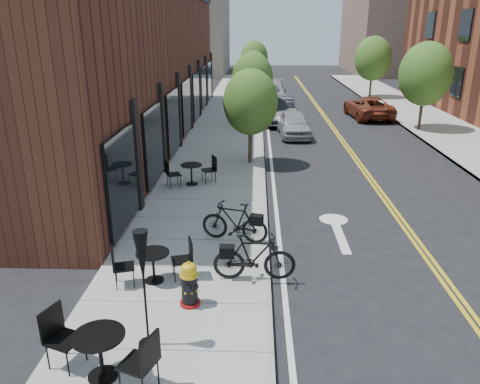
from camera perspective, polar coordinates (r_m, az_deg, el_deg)
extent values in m
plane|color=black|center=(11.22, 3.65, -9.80)|extent=(120.00, 120.00, 0.00)
cube|color=#9E9B93|center=(20.57, -2.64, 4.31)|extent=(4.00, 70.00, 0.12)
cube|color=#4A2217|center=(24.62, -12.85, 14.55)|extent=(5.00, 28.00, 7.00)
cube|color=#726656|center=(58.27, -5.85, 19.13)|extent=(8.00, 14.00, 10.00)
cube|color=brown|center=(61.96, 18.38, 19.25)|extent=(10.00, 16.00, 12.00)
cylinder|color=#382B1E|center=(19.32, 1.25, 5.96)|extent=(0.16, 0.16, 1.61)
ellipsoid|color=#2E5A1C|center=(18.99, 1.29, 10.90)|extent=(2.20, 2.20, 2.64)
cylinder|color=#382B1E|center=(27.15, 1.50, 10.05)|extent=(0.16, 0.16, 1.68)
ellipsoid|color=#2E5A1C|center=(26.91, 1.54, 13.75)|extent=(2.30, 2.30, 2.76)
cylinder|color=#382B1E|center=(35.07, 1.64, 12.16)|extent=(0.16, 0.16, 1.57)
ellipsoid|color=#2E5A1C|center=(34.89, 1.67, 14.81)|extent=(2.10, 2.10, 2.52)
cylinder|color=#382B1E|center=(43.00, 1.73, 13.66)|extent=(0.16, 0.16, 1.71)
ellipsoid|color=#2E5A1C|center=(42.85, 1.76, 16.08)|extent=(2.40, 2.40, 2.88)
cylinder|color=#382B1E|center=(27.64, 21.17, 9.07)|extent=(0.16, 0.16, 1.82)
ellipsoid|color=#2E5A1C|center=(27.39, 21.71, 13.23)|extent=(2.80, 2.80, 3.36)
cylinder|color=#382B1E|center=(39.07, 15.63, 12.43)|extent=(0.16, 0.16, 1.82)
ellipsoid|color=#2E5A1C|center=(38.89, 15.91, 15.39)|extent=(2.80, 2.80, 3.36)
cylinder|color=maroon|center=(9.90, -6.10, -13.27)|extent=(0.55, 0.55, 0.06)
cylinder|color=black|center=(9.73, -6.17, -11.70)|extent=(0.42, 0.42, 0.64)
cylinder|color=gold|center=(9.56, -6.24, -10.02)|extent=(0.48, 0.48, 0.04)
cylinder|color=gold|center=(9.52, -6.26, -9.57)|extent=(0.41, 0.41, 0.15)
ellipsoid|color=gold|center=(9.48, -6.28, -9.13)|extent=(0.40, 0.40, 0.18)
cylinder|color=gold|center=(9.43, -6.30, -8.62)|extent=(0.07, 0.07, 0.06)
imported|color=black|center=(12.26, -0.67, -3.64)|extent=(1.87, 0.97, 1.08)
imported|color=black|center=(10.45, 1.77, -7.94)|extent=(1.85, 0.55, 1.10)
cylinder|color=black|center=(8.48, -16.34, -20.68)|extent=(0.63, 0.63, 0.03)
cylinder|color=black|center=(8.24, -16.61, -18.64)|extent=(0.09, 0.09, 0.78)
cylinder|color=black|center=(8.01, -16.89, -16.42)|extent=(1.09, 1.09, 0.03)
cylinder|color=black|center=(10.81, -10.39, -10.53)|extent=(0.53, 0.53, 0.03)
cylinder|color=black|center=(10.65, -10.50, -8.97)|extent=(0.07, 0.07, 0.68)
cylinder|color=black|center=(10.49, -10.62, -7.32)|extent=(0.91, 0.91, 0.03)
cylinder|color=black|center=(16.88, -5.89, 1.01)|extent=(0.59, 0.59, 0.03)
cylinder|color=black|center=(16.77, -5.93, 2.13)|extent=(0.08, 0.08, 0.70)
cylinder|color=black|center=(16.67, -5.98, 3.29)|extent=(1.01, 1.01, 0.03)
cylinder|color=black|center=(8.96, -11.07, -17.65)|extent=(0.36, 0.36, 0.04)
cylinder|color=black|center=(8.35, -11.56, -11.73)|extent=(0.04, 0.04, 2.15)
cone|color=black|center=(8.04, -11.88, -7.76)|extent=(0.26, 0.26, 0.95)
imported|color=#9FA2A7|center=(24.76, 6.58, 8.24)|extent=(1.74, 3.87, 1.29)
imported|color=black|center=(28.16, 4.87, 9.92)|extent=(1.78, 4.65, 1.51)
imported|color=#9D9EA2|center=(36.28, 3.91, 12.14)|extent=(2.44, 5.33, 1.51)
imported|color=maroon|center=(30.70, 15.35, 9.94)|extent=(2.56, 4.95, 1.33)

